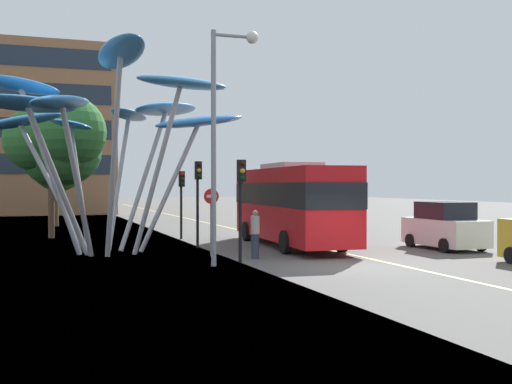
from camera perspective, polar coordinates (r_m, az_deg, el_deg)
ground at (r=21.97m, az=7.08°, el=-6.85°), size 120.00×240.00×0.10m
red_bus at (r=29.15m, az=3.14°, el=-0.81°), size 3.22×10.92×3.79m
leaf_sculpture at (r=27.24m, az=-13.22°, el=6.94°), size 11.67×10.97×8.23m
traffic_light_kerb_near at (r=22.86m, az=-1.35°, el=0.33°), size 0.28×0.42×3.71m
traffic_light_kerb_far at (r=28.35m, az=-5.19°, el=0.58°), size 0.28×0.42×3.84m
traffic_light_island_mid at (r=33.11m, az=-6.65°, el=0.19°), size 0.28×0.42×3.51m
car_parked_mid at (r=29.14m, az=16.47°, el=-3.01°), size 2.04×4.07×2.06m
street_lamp at (r=22.32m, az=-2.90°, el=6.76°), size 1.72×0.44×8.22m
tree_pavement_near at (r=35.70m, az=-17.31°, el=4.20°), size 5.28×5.11×7.46m
tree_pavement_far at (r=45.52m, az=-17.30°, el=3.07°), size 4.88×4.59×7.35m
pedestrian at (r=24.33m, az=-0.08°, el=-3.78°), size 0.34×0.34×1.85m
no_entry_sign at (r=25.24m, az=-4.01°, el=-1.73°), size 0.60×0.12×2.66m
backdrop_building at (r=67.25m, az=-21.38°, el=5.08°), size 19.95×12.73×16.07m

